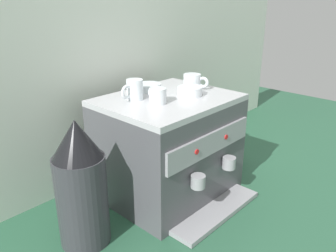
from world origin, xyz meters
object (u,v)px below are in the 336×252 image
Objects in this scene: ceramic_bowl_0 at (190,91)px; coffee_grinder at (81,185)px; ceramic_cup_2 at (157,96)px; milk_pitcher at (229,149)px; ceramic_cup_0 at (134,90)px; ceramic_bowl_1 at (149,87)px; ceramic_cup_1 at (193,82)px; espresso_machine at (169,147)px.

ceramic_bowl_0 is 0.22× the size of coffee_grinder.
ceramic_cup_2 is 0.66m from milk_pitcher.
ceramic_bowl_0 is 0.53m from milk_pitcher.
ceramic_cup_0 is 1.02× the size of ceramic_bowl_1.
ceramic_bowl_0 is at bearing -147.87° from ceramic_cup_1.
coffee_grinder is at bearing -179.19° from espresso_machine.
ceramic_bowl_0 is at bearing -7.53° from ceramic_cup_2.
ceramic_cup_1 is at bearing 7.53° from ceramic_cup_2.
ceramic_cup_1 is 0.68m from coffee_grinder.
ceramic_cup_0 is 0.70m from milk_pitcher.
milk_pitcher is (0.35, 0.01, -0.39)m from ceramic_bowl_0.
ceramic_bowl_0 is at bearing -27.88° from espresso_machine.
ceramic_cup_1 reaches higher than espresso_machine.
ceramic_cup_1 reaches higher than milk_pitcher.
ceramic_cup_1 is 0.11m from ceramic_bowl_0.
ceramic_cup_0 is at bearing 147.77° from ceramic_bowl_0.
ceramic_bowl_1 reaches higher than coffee_grinder.
ceramic_cup_2 is (0.03, -0.10, -0.01)m from ceramic_cup_0.
coffee_grinder is (-0.37, 0.01, -0.25)m from ceramic_cup_2.
ceramic_cup_1 is (0.29, -0.07, -0.01)m from ceramic_cup_0.
coffee_grinder is at bearing 177.93° from milk_pitcher.
espresso_machine is 0.46m from coffee_grinder.
coffee_grinder is (-0.46, -0.01, 0.01)m from espresso_machine.
ceramic_bowl_0 is at bearing -179.15° from milk_pitcher.
ceramic_cup_2 is 0.17m from ceramic_bowl_0.
ceramic_cup_0 is at bearing 14.76° from coffee_grinder.
ceramic_cup_0 is 0.24× the size of coffee_grinder.
ceramic_cup_1 reaches higher than ceramic_bowl_1.
ceramic_cup_1 is 0.24× the size of coffee_grinder.
ceramic_bowl_1 is 0.55m from coffee_grinder.
ceramic_cup_0 is 0.11m from ceramic_cup_2.
ceramic_cup_1 is at bearing 4.48° from espresso_machine.
ceramic_cup_2 is (-0.09, -0.02, 0.26)m from espresso_machine.
espresso_machine is 0.46m from milk_pitcher.
ceramic_cup_0 reaches higher than ceramic_cup_1.
ceramic_bowl_1 is 0.23× the size of coffee_grinder.
ceramic_bowl_0 reaches higher than ceramic_bowl_1.
ceramic_bowl_1 is (0.02, 0.14, 0.24)m from espresso_machine.
ceramic_cup_2 is at bearing 172.47° from ceramic_bowl_0.
coffee_grinder is at bearing -165.24° from ceramic_cup_0.
ceramic_bowl_1 is at bearing 142.26° from ceramic_cup_1.
ceramic_bowl_1 is at bearing 55.93° from ceramic_cup_2.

